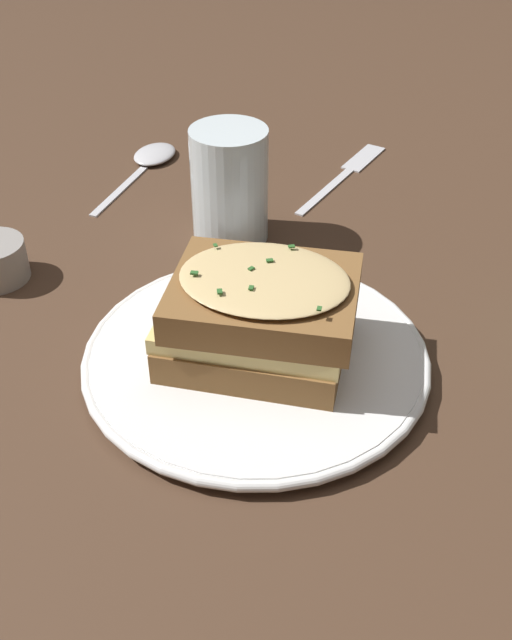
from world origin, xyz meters
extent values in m
plane|color=#473021|center=(0.00, 0.00, 0.00)|extent=(2.40, 2.40, 0.00)
cylinder|color=white|center=(0.02, -0.03, 0.01)|extent=(0.25, 0.25, 0.01)
torus|color=white|center=(0.02, -0.03, 0.01)|extent=(0.26, 0.26, 0.01)
cube|color=brown|center=(0.02, -0.03, 0.03)|extent=(0.13, 0.15, 0.02)
cube|color=#EAD17A|center=(0.02, -0.03, 0.04)|extent=(0.13, 0.15, 0.01)
cube|color=brown|center=(0.02, -0.02, 0.06)|extent=(0.14, 0.15, 0.02)
ellipsoid|color=#DBBC7F|center=(0.02, -0.02, 0.08)|extent=(0.12, 0.14, 0.01)
cube|color=#2D6028|center=(0.04, -0.06, 0.08)|extent=(0.01, 0.01, 0.00)
cube|color=#2D6028|center=(0.04, 0.03, 0.08)|extent=(0.00, 0.00, 0.00)
cube|color=#2D6028|center=(0.04, -0.02, 0.08)|extent=(0.01, 0.00, 0.00)
cube|color=#2D6028|center=(0.01, -0.03, 0.08)|extent=(0.00, 0.00, 0.00)
cube|color=#2D6028|center=(0.05, -0.04, 0.08)|extent=(0.01, 0.01, 0.00)
cube|color=#2D6028|center=(0.00, -0.07, 0.08)|extent=(0.00, 0.00, 0.00)
cube|color=#2D6028|center=(0.00, -0.03, 0.08)|extent=(0.01, 0.01, 0.00)
cube|color=#2D6028|center=(-0.02, -0.02, 0.08)|extent=(0.01, 0.01, 0.00)
cylinder|color=silver|center=(-0.14, -0.14, 0.05)|extent=(0.07, 0.07, 0.11)
cube|color=silver|center=(-0.26, -0.09, 0.00)|extent=(0.12, 0.02, 0.00)
cube|color=silver|center=(-0.35, -0.09, 0.00)|extent=(0.07, 0.03, 0.00)
cube|color=#333335|center=(-0.37, -0.09, 0.00)|extent=(0.04, 0.00, 0.00)
cube|color=#333335|center=(-0.37, -0.09, 0.00)|extent=(0.04, 0.00, 0.00)
cube|color=#333335|center=(-0.37, -0.08, 0.00)|extent=(0.04, 0.00, 0.00)
cube|color=silver|center=(-0.16, -0.28, 0.00)|extent=(0.12, 0.02, 0.00)
ellipsoid|color=silver|center=(-0.25, -0.30, 0.01)|extent=(0.07, 0.05, 0.01)
camera|label=1|loc=(0.40, 0.17, 0.37)|focal=42.00mm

